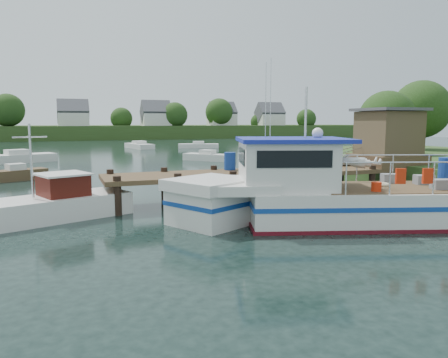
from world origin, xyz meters
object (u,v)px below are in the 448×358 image
object	(u,v)px
moored_b	(208,157)
moored_d	(139,146)
moored_far	(198,145)
work_boat	(44,205)
dock	(349,151)
moored_c	(272,150)
moored_rowboat	(16,174)
moored_a	(17,158)
lobster_boat	(326,195)

from	to	relation	value
moored_b	moored_d	distance (m)	22.24
moored_far	moored_d	size ratio (longest dim) A/B	0.91
work_boat	moored_far	xyz separation A→B (m)	(19.16, 42.35, -0.22)
dock	moored_c	xyz separation A→B (m)	(9.02, 26.69, -1.78)
moored_d	moored_rowboat	bearing A→B (deg)	-94.40
moored_a	work_boat	bearing A→B (deg)	-85.60
work_boat	moored_d	bearing A→B (deg)	54.51
moored_rowboat	moored_far	xyz separation A→B (m)	(21.28, 29.24, -0.04)
moored_a	moored_b	world-z (taller)	moored_a
dock	moored_b	xyz separation A→B (m)	(-0.82, 21.07, -1.85)
dock	lobster_boat	xyz separation A→B (m)	(-4.91, -5.38, -1.16)
moored_c	moored_d	xyz separation A→B (m)	(-12.74, 16.43, -0.06)
moored_c	moored_a	bearing A→B (deg)	170.50
dock	work_boat	xyz separation A→B (m)	(-14.76, -1.29, -1.66)
moored_rowboat	moored_c	bearing A→B (deg)	34.52
work_boat	lobster_boat	bearing A→B (deg)	-44.12
moored_rowboat	moored_far	size ratio (longest dim) A/B	0.65
dock	work_boat	size ratio (longest dim) A/B	2.41
work_boat	moored_c	size ratio (longest dim) A/B	0.83
dock	work_boat	world-z (taller)	dock
moored_a	moored_b	size ratio (longest dim) A/B	1.49
moored_rowboat	moored_b	xyz separation A→B (m)	(16.06, 9.25, -0.01)
lobster_boat	moored_a	xyz separation A→B (m)	(-13.02, 30.58, -0.63)
lobster_boat	moored_a	world-z (taller)	lobster_boat
moored_b	moored_a	bearing A→B (deg)	-178.74
lobster_boat	moored_far	world-z (taller)	lobster_boat
moored_rowboat	moored_a	size ratio (longest dim) A/B	0.56
moored_rowboat	moored_far	distance (m)	36.17
work_boat	moored_far	bearing A→B (deg)	44.12
moored_rowboat	moored_c	world-z (taller)	moored_c
moored_d	lobster_boat	bearing A→B (deg)	-73.02
dock	moored_rowboat	world-z (taller)	dock
work_boat	moored_b	distance (m)	26.35
moored_b	dock	bearing A→B (deg)	-72.96
dock	moored_d	xyz separation A→B (m)	(-3.72, 43.12, -1.84)
lobster_boat	moored_a	size ratio (longest dim) A/B	1.75
lobster_boat	moored_d	world-z (taller)	lobster_boat
work_boat	moored_b	bearing A→B (deg)	36.52
dock	lobster_boat	size ratio (longest dim) A/B	1.36
moored_d	dock	bearing A→B (deg)	-66.68
lobster_boat	moored_rowboat	bearing A→B (deg)	142.37
moored_c	moored_d	bearing A→B (deg)	115.13
work_boat	moored_d	xyz separation A→B (m)	(11.04, 44.41, -0.19)
moored_rowboat	moored_far	bearing A→B (deg)	58.60
moored_far	moored_b	xyz separation A→B (m)	(-5.22, -19.99, 0.03)
lobster_boat	moored_b	xyz separation A→B (m)	(4.09, 26.46, -0.69)
moored_a	moored_d	world-z (taller)	moored_a
moored_a	moored_c	size ratio (longest dim) A/B	0.84
moored_b	moored_rowboat	bearing A→B (deg)	-135.22
lobster_boat	moored_rowboat	size ratio (longest dim) A/B	3.12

